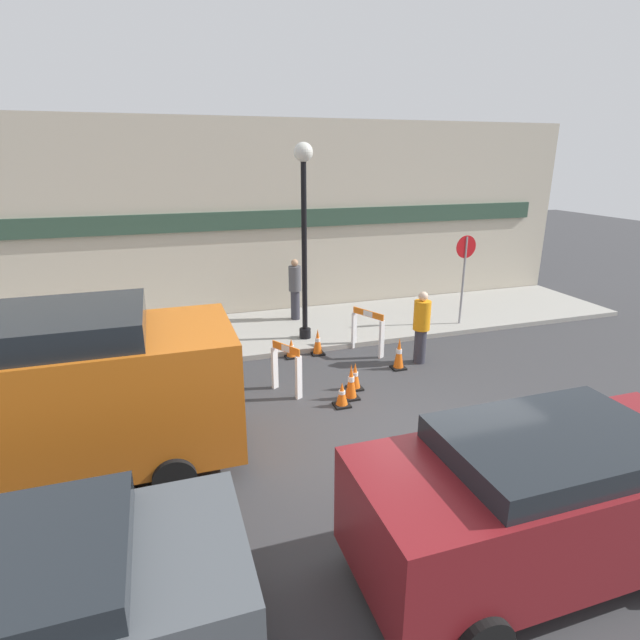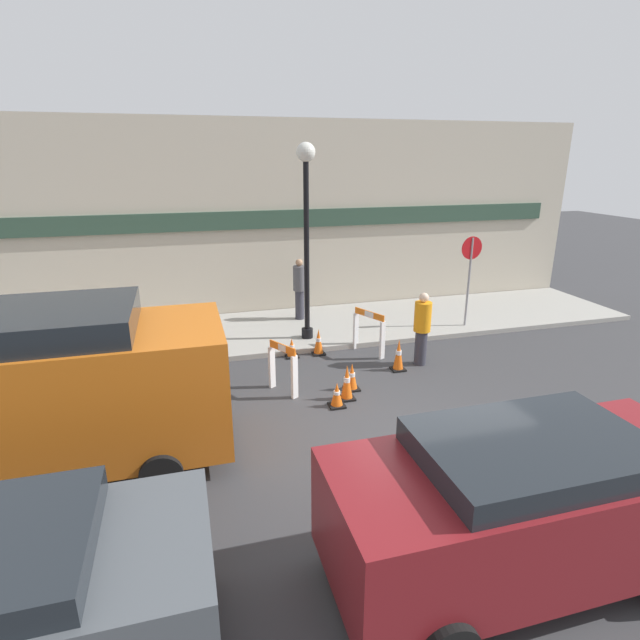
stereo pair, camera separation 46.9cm
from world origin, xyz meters
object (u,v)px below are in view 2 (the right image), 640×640
stop_sign (470,267)px  parked_car_1 (525,499)px  streetlamp_post (306,216)px  person_worker (422,327)px  work_van (34,387)px  person_pedestrian (299,287)px

stop_sign → parked_car_1: (-3.90, -7.58, -0.75)m
streetlamp_post → person_worker: 3.72m
streetlamp_post → person_worker: streetlamp_post is taller
parked_car_1 → work_van: bearing=147.0°
stop_sign → streetlamp_post: bearing=-5.5°
streetlamp_post → work_van: size_ratio=0.87×
streetlamp_post → work_van: 6.82m
stop_sign → work_van: size_ratio=0.45×
streetlamp_post → parked_car_1: streetlamp_post is taller
person_worker → parked_car_1: size_ratio=0.39×
stop_sign → person_worker: 3.02m
stop_sign → work_van: bearing=20.1°
stop_sign → person_pedestrian: (-4.19, 1.76, -0.69)m
streetlamp_post → person_worker: size_ratio=2.80×
streetlamp_post → person_pedestrian: 2.63m
stop_sign → work_van: (-9.44, -3.98, -0.37)m
stop_sign → parked_car_1: bearing=60.0°
person_worker → person_pedestrian: bearing=-54.7°
streetlamp_post → stop_sign: streetlamp_post is taller
person_worker → person_pedestrian: 4.09m
work_van → stop_sign: bearing=22.8°
person_worker → person_pedestrian: size_ratio=0.98×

